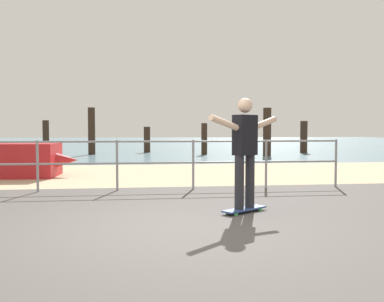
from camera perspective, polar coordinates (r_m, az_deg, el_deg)
name	(u,v)px	position (r m, az deg, el deg)	size (l,w,h in m)	color
ground_plane	(164,256)	(4.47, -3.78, -13.65)	(24.00, 10.00, 0.04)	#514C49
beach_strip	(146,174)	(12.34, -6.04, -3.03)	(24.00, 6.00, 0.04)	tan
sea_surface	(140,143)	(40.29, -6.89, 1.07)	(72.00, 50.00, 0.04)	slate
railing_fence	(37,158)	(9.11, -19.75, -0.89)	(12.56, 0.05, 1.05)	gray
skateboard	(244,209)	(6.59, 6.95, -7.65)	(0.77, 0.62, 0.08)	#334C8C
skateboarder	(245,146)	(6.48, 7.00, 0.63)	(1.24, 0.90, 1.65)	#26262B
groyne_post_1	(46,136)	(25.03, -18.74, 1.85)	(0.35, 0.35, 1.76)	#332319
groyne_post_2	(92,131)	(21.83, -13.12, 2.55)	(0.34, 0.34, 2.33)	#332319
groyne_post_3	(147,140)	(23.34, -5.96, 1.49)	(0.34, 0.34, 1.40)	#332319
groyne_post_4	(204,139)	(21.25, 1.63, 1.58)	(0.29, 0.29, 1.57)	#332319
groyne_post_5	(267,132)	(20.48, 9.89, 2.47)	(0.38, 0.38, 2.27)	#332319
groyne_post_6	(304,137)	(23.67, 14.55, 1.79)	(0.38, 0.38, 1.70)	#332319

